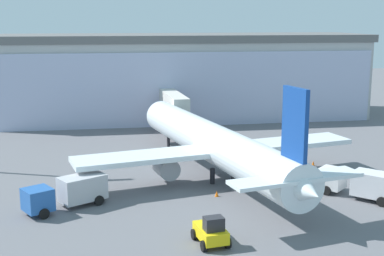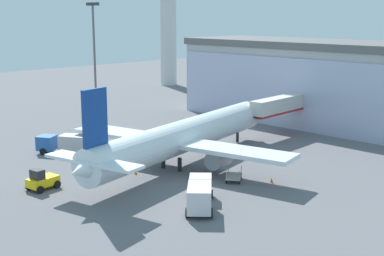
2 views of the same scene
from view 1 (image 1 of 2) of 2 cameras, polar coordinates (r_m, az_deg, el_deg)
ground at (r=51.11m, az=6.22°, el=-7.13°), size 240.00×240.00×0.00m
terminal_building at (r=89.84m, az=-0.82°, el=5.57°), size 60.41×16.62×13.83m
jet_bridge at (r=77.14m, az=-2.12°, el=2.80°), size 3.12×13.83×5.94m
airplane at (r=55.65m, az=2.44°, el=-1.73°), size 30.04×37.35×11.23m
catering_truck at (r=48.32m, az=-13.04°, el=-6.65°), size 7.41×5.59×2.65m
fuel_truck at (r=51.96m, az=17.57°, el=-5.60°), size 6.60×6.83×2.65m
baggage_cart at (r=58.65m, az=10.73°, el=-4.29°), size 2.92×3.21×1.50m
pushback_tug at (r=40.04m, az=2.06°, el=-11.00°), size 2.58×3.43×2.30m
safety_cone_nose at (r=50.41m, az=2.65°, el=-7.01°), size 0.36×0.36×0.55m
safety_cone_wingtip at (r=62.15m, az=12.80°, el=-3.69°), size 0.36×0.36×0.55m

